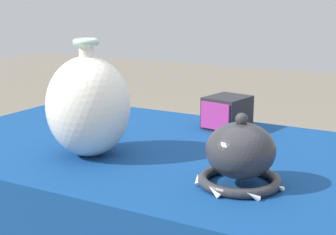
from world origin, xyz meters
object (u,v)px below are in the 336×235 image
object	(u,v)px
vase_dome_bell	(240,157)
mosaic_tile_box	(227,112)
bowl_shallow_slate	(81,104)
vase_tall_bulbous	(88,106)

from	to	relation	value
vase_dome_bell	mosaic_tile_box	world-z (taller)	vase_dome_bell
vase_dome_bell	bowl_shallow_slate	world-z (taller)	vase_dome_bell
mosaic_tile_box	vase_dome_bell	bearing A→B (deg)	-54.55
vase_tall_bulbous	bowl_shallow_slate	distance (m)	0.55
vase_tall_bulbous	vase_dome_bell	bearing A→B (deg)	-2.10
vase_tall_bulbous	vase_dome_bell	xyz separation A→B (m)	(0.42, -0.02, -0.07)
mosaic_tile_box	bowl_shallow_slate	xyz separation A→B (m)	(-0.55, -0.02, -0.03)
vase_dome_bell	bowl_shallow_slate	xyz separation A→B (m)	(-0.77, 0.43, -0.04)
bowl_shallow_slate	vase_tall_bulbous	bearing A→B (deg)	-49.09
vase_tall_bulbous	mosaic_tile_box	bearing A→B (deg)	65.21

